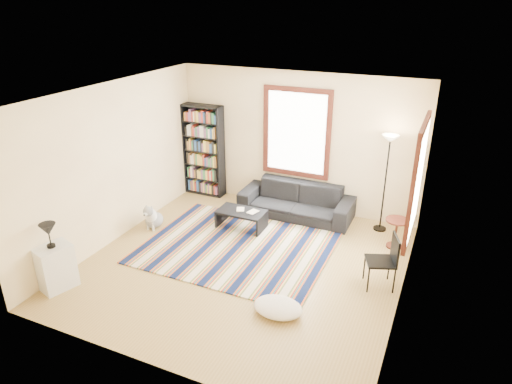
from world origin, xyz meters
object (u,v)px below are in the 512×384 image
at_px(sofa, 296,201).
at_px(floor_lamp, 385,184).
at_px(folding_chair, 380,262).
at_px(white_cabinet, 56,267).
at_px(bookshelf, 204,150).
at_px(floor_cushion, 278,307).
at_px(dog, 154,215).
at_px(coffee_table, 242,219).
at_px(side_table, 396,233).

xyz_separation_m(sofa, floor_lamp, (1.66, 0.10, 0.60)).
distance_m(folding_chair, white_cabinet, 4.89).
relative_size(floor_lamp, folding_chair, 2.16).
bearing_deg(bookshelf, folding_chair, -25.91).
height_order(floor_cushion, white_cabinet, white_cabinet).
bearing_deg(floor_cushion, dog, 155.22).
bearing_deg(white_cabinet, folding_chair, 41.88).
bearing_deg(white_cabinet, coffee_table, 76.65).
height_order(floor_lamp, folding_chair, floor_lamp).
distance_m(side_table, white_cabinet, 5.60).
relative_size(sofa, floor_lamp, 1.21).
distance_m(sofa, floor_cushion, 3.12).
xyz_separation_m(bookshelf, side_table, (4.26, -0.74, -0.73)).
bearing_deg(floor_lamp, white_cabinet, -136.79).
xyz_separation_m(coffee_table, dog, (-1.54, -0.65, 0.07)).
height_order(sofa, bookshelf, bookshelf).
xyz_separation_m(floor_cushion, floor_lamp, (0.86, 3.11, 0.84)).
bearing_deg(floor_lamp, floor_cushion, -105.49).
bearing_deg(white_cabinet, floor_cushion, 30.98).
relative_size(coffee_table, floor_lamp, 0.48).
bearing_deg(folding_chair, floor_cushion, -154.38).
height_order(sofa, floor_cushion, sofa).
distance_m(coffee_table, side_table, 2.82).
relative_size(sofa, bookshelf, 1.12).
distance_m(coffee_table, floor_lamp, 2.74).
distance_m(floor_cushion, dog, 3.43).
bearing_deg(bookshelf, side_table, -9.80).
height_order(coffee_table, folding_chair, folding_chair).
bearing_deg(side_table, floor_cushion, -115.52).
bearing_deg(dog, floor_cushion, -28.24).
bearing_deg(white_cabinet, dog, 103.05).
bearing_deg(sofa, dog, -146.27).
xyz_separation_m(coffee_table, folding_chair, (2.73, -0.86, 0.25)).
bearing_deg(coffee_table, floor_cushion, -53.02).
relative_size(white_cabinet, dog, 1.41).
distance_m(coffee_table, dog, 1.68).
bearing_deg(side_table, white_cabinet, -143.49).
relative_size(bookshelf, coffee_table, 2.22).
height_order(sofa, folding_chair, folding_chair).
bearing_deg(folding_chair, side_table, 66.81).
height_order(floor_cushion, side_table, side_table).
relative_size(folding_chair, dog, 1.74).
bearing_deg(floor_cushion, floor_lamp, 74.51).
height_order(sofa, dog, sofa).
height_order(white_cabinet, dog, white_cabinet).
xyz_separation_m(side_table, folding_chair, (-0.05, -1.31, 0.16)).
relative_size(floor_lamp, side_table, 3.44).
height_order(bookshelf, floor_lamp, bookshelf).
height_order(coffee_table, floor_lamp, floor_lamp).
distance_m(sofa, dog, 2.80).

